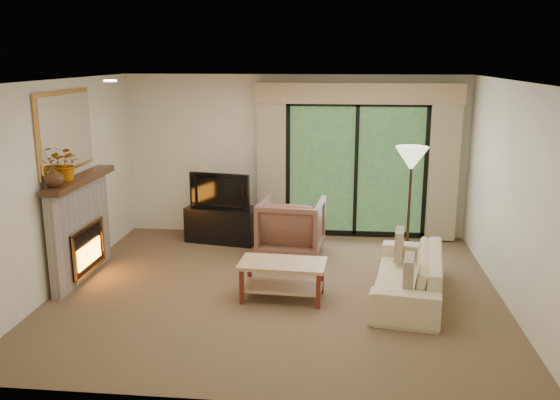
# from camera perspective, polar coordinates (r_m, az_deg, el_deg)

# --- Properties ---
(floor) EXTENTS (5.50, 5.50, 0.00)m
(floor) POSITION_cam_1_polar(r_m,az_deg,el_deg) (7.56, -0.24, -8.67)
(floor) COLOR brown
(floor) RESTS_ON ground
(ceiling) EXTENTS (5.50, 5.50, 0.00)m
(ceiling) POSITION_cam_1_polar(r_m,az_deg,el_deg) (7.00, -0.26, 11.44)
(ceiling) COLOR white
(ceiling) RESTS_ON ground
(wall_back) EXTENTS (5.00, 0.00, 5.00)m
(wall_back) POSITION_cam_1_polar(r_m,az_deg,el_deg) (9.61, 1.37, 4.24)
(wall_back) COLOR #EBE1C6
(wall_back) RESTS_ON ground
(wall_front) EXTENTS (5.00, 0.00, 5.00)m
(wall_front) POSITION_cam_1_polar(r_m,az_deg,el_deg) (4.78, -3.52, -5.56)
(wall_front) COLOR #EBE1C6
(wall_front) RESTS_ON ground
(wall_left) EXTENTS (0.00, 5.00, 5.00)m
(wall_left) POSITION_cam_1_polar(r_m,az_deg,el_deg) (7.94, -20.39, 1.38)
(wall_left) COLOR #EBE1C6
(wall_left) RESTS_ON ground
(wall_right) EXTENTS (0.00, 5.00, 5.00)m
(wall_right) POSITION_cam_1_polar(r_m,az_deg,el_deg) (7.40, 21.44, 0.44)
(wall_right) COLOR #EBE1C6
(wall_right) RESTS_ON ground
(fireplace) EXTENTS (0.24, 1.70, 1.37)m
(fireplace) POSITION_cam_1_polar(r_m,az_deg,el_deg) (8.21, -18.67, -2.53)
(fireplace) COLOR gray
(fireplace) RESTS_ON floor
(mirror) EXTENTS (0.07, 1.45, 1.02)m
(mirror) POSITION_cam_1_polar(r_m,az_deg,el_deg) (8.00, -19.92, 6.24)
(mirror) COLOR #CE9247
(mirror) RESTS_ON wall_left
(sliding_door) EXTENTS (2.26, 0.10, 2.16)m
(sliding_door) POSITION_cam_1_polar(r_m,az_deg,el_deg) (9.57, 7.33, 2.88)
(sliding_door) COLOR black
(sliding_door) RESTS_ON floor
(curtain_left) EXTENTS (0.45, 0.18, 2.35)m
(curtain_left) POSITION_cam_1_polar(r_m,az_deg,el_deg) (9.50, -0.82, 3.53)
(curtain_left) COLOR tan
(curtain_left) RESTS_ON floor
(curtain_right) EXTENTS (0.45, 0.18, 2.35)m
(curtain_right) POSITION_cam_1_polar(r_m,az_deg,el_deg) (9.57, 15.47, 3.10)
(curtain_right) COLOR tan
(curtain_right) RESTS_ON floor
(cornice) EXTENTS (3.20, 0.24, 0.32)m
(cornice) POSITION_cam_1_polar(r_m,az_deg,el_deg) (9.33, 7.57, 10.15)
(cornice) COLOR tan
(cornice) RESTS_ON wall_back
(media_console) EXTENTS (1.19, 0.69, 0.56)m
(media_console) POSITION_cam_1_polar(r_m,az_deg,el_deg) (9.45, -5.55, -2.33)
(media_console) COLOR black
(media_console) RESTS_ON floor
(tv) EXTENTS (0.99, 0.30, 0.57)m
(tv) POSITION_cam_1_polar(r_m,az_deg,el_deg) (9.31, -5.63, 0.99)
(tv) COLOR black
(tv) RESTS_ON media_console
(armchair) EXTENTS (0.99, 1.02, 0.85)m
(armchair) POSITION_cam_1_polar(r_m,az_deg,el_deg) (8.75, 1.08, -2.58)
(armchair) COLOR brown
(armchair) RESTS_ON floor
(sofa) EXTENTS (1.05, 2.06, 0.58)m
(sofa) POSITION_cam_1_polar(r_m,az_deg,el_deg) (7.43, 12.24, -7.01)
(sofa) COLOR beige
(sofa) RESTS_ON floor
(pillow_near) EXTENTS (0.17, 0.43, 0.42)m
(pillow_near) POSITION_cam_1_polar(r_m,az_deg,el_deg) (6.82, 12.27, -7.01)
(pillow_near) COLOR #503C27
(pillow_near) RESTS_ON sofa
(pillow_far) EXTENTS (0.16, 0.39, 0.38)m
(pillow_far) POSITION_cam_1_polar(r_m,az_deg,el_deg) (7.89, 11.41, -4.15)
(pillow_far) COLOR #503C27
(pillow_far) RESTS_ON sofa
(coffee_table) EXTENTS (1.06, 0.62, 0.47)m
(coffee_table) POSITION_cam_1_polar(r_m,az_deg,el_deg) (7.23, 0.25, -7.73)
(coffee_table) COLOR tan
(coffee_table) RESTS_ON floor
(floor_lamp) EXTENTS (0.49, 0.49, 1.69)m
(floor_lamp) POSITION_cam_1_polar(r_m,az_deg,el_deg) (8.36, 12.31, -0.70)
(floor_lamp) COLOR #FFEEC8
(floor_lamp) RESTS_ON floor
(vase) EXTENTS (0.27, 0.27, 0.26)m
(vase) POSITION_cam_1_polar(r_m,az_deg,el_deg) (7.47, -20.99, 2.14)
(vase) COLOR #442615
(vase) RESTS_ON fireplace
(branches) EXTENTS (0.45, 0.41, 0.43)m
(branches) POSITION_cam_1_polar(r_m,az_deg,el_deg) (7.75, -19.92, 3.30)
(branches) COLOR #AE5B05
(branches) RESTS_ON fireplace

